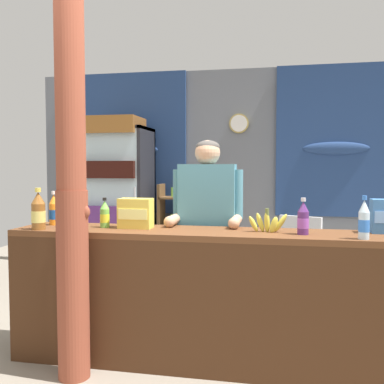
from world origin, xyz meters
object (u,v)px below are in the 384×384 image
(shopkeeper, at_px, (207,215))
(soda_bottle_iced_tea, at_px, (38,212))
(plastic_lawn_chair, at_px, (305,252))
(bottle_shelf_rack, at_px, (178,227))
(soda_bottle_water, at_px, (364,221))
(drink_fridge, at_px, (118,189))
(soda_bottle_orange_soda, at_px, (54,211))
(soda_bottle_grape_soda, at_px, (303,219))
(stall_counter, at_px, (198,288))
(banana_bunch, at_px, (268,223))
(soda_bottle_lime_soda, at_px, (105,215))
(timber_post, at_px, (72,198))
(snack_box_instant_noodle, at_px, (136,213))

(shopkeeper, xyz_separation_m, soda_bottle_iced_tea, (-1.08, -0.54, 0.06))
(plastic_lawn_chair, xyz_separation_m, shopkeeper, (-0.79, -1.17, 0.47))
(bottle_shelf_rack, height_order, soda_bottle_water, soda_bottle_water)
(drink_fridge, height_order, soda_bottle_orange_soda, drink_fridge)
(bottle_shelf_rack, height_order, soda_bottle_grape_soda, soda_bottle_grape_soda)
(stall_counter, relative_size, soda_bottle_orange_soda, 10.27)
(drink_fridge, relative_size, soda_bottle_water, 7.46)
(shopkeeper, height_order, banana_bunch, shopkeeper)
(drink_fridge, distance_m, plastic_lawn_chair, 2.36)
(shopkeeper, height_order, soda_bottle_iced_tea, shopkeeper)
(drink_fridge, xyz_separation_m, banana_bunch, (1.86, -2.18, -0.09))
(plastic_lawn_chair, xyz_separation_m, banana_bunch, (-0.33, -1.53, 0.47))
(bottle_shelf_rack, height_order, banana_bunch, bottle_shelf_rack)
(stall_counter, xyz_separation_m, soda_bottle_lime_soda, (-0.69, 0.12, 0.45))
(timber_post, height_order, soda_bottle_orange_soda, timber_post)
(soda_bottle_lime_soda, bearing_deg, soda_bottle_grape_soda, -2.67)
(soda_bottle_grape_soda, bearing_deg, drink_fridge, 132.89)
(timber_post, height_order, soda_bottle_grape_soda, timber_post)
(banana_bunch, bearing_deg, bottle_shelf_rack, 115.82)
(soda_bottle_iced_tea, height_order, soda_bottle_grape_soda, soda_bottle_iced_tea)
(shopkeeper, bearing_deg, stall_counter, -88.21)
(soda_bottle_orange_soda, bearing_deg, shopkeeper, 15.55)
(drink_fridge, relative_size, soda_bottle_lime_soda, 9.13)
(plastic_lawn_chair, bearing_deg, banana_bunch, -102.31)
(bottle_shelf_rack, distance_m, banana_bunch, 2.65)
(stall_counter, xyz_separation_m, soda_bottle_grape_soda, (0.66, 0.05, 0.46))
(stall_counter, height_order, soda_bottle_grape_soda, soda_bottle_grape_soda)
(drink_fridge, xyz_separation_m, snack_box_instant_noodle, (0.95, -2.16, -0.05))
(drink_fridge, bearing_deg, shopkeeper, -52.37)
(plastic_lawn_chair, height_order, shopkeeper, shopkeeper)
(drink_fridge, relative_size, plastic_lawn_chair, 2.24)
(stall_counter, distance_m, plastic_lawn_chair, 1.82)
(bottle_shelf_rack, distance_m, plastic_lawn_chair, 1.69)
(soda_bottle_iced_tea, xyz_separation_m, snack_box_instant_noodle, (0.63, 0.19, -0.02))
(soda_bottle_iced_tea, height_order, soda_bottle_water, soda_bottle_iced_tea)
(soda_bottle_orange_soda, bearing_deg, banana_bunch, -1.99)
(bottle_shelf_rack, xyz_separation_m, soda_bottle_grape_soda, (1.36, -2.42, 0.42))
(soda_bottle_lime_soda, bearing_deg, shopkeeper, 27.97)
(soda_bottle_water, bearing_deg, plastic_lawn_chair, 97.59)
(stall_counter, distance_m, soda_bottle_grape_soda, 0.81)
(stall_counter, relative_size, soda_bottle_water, 9.94)
(soda_bottle_lime_soda, bearing_deg, stall_counter, -9.60)
(soda_bottle_lime_soda, xyz_separation_m, banana_bunch, (1.13, -0.00, -0.03))
(soda_bottle_grape_soda, relative_size, snack_box_instant_noodle, 1.01)
(bottle_shelf_rack, distance_m, soda_bottle_iced_tea, 2.61)
(soda_bottle_water, bearing_deg, drink_fridge, 135.76)
(plastic_lawn_chair, bearing_deg, soda_bottle_iced_tea, -137.53)
(drink_fridge, distance_m, shopkeeper, 2.30)
(timber_post, distance_m, soda_bottle_orange_soda, 0.57)
(soda_bottle_iced_tea, bearing_deg, soda_bottle_water, 0.07)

